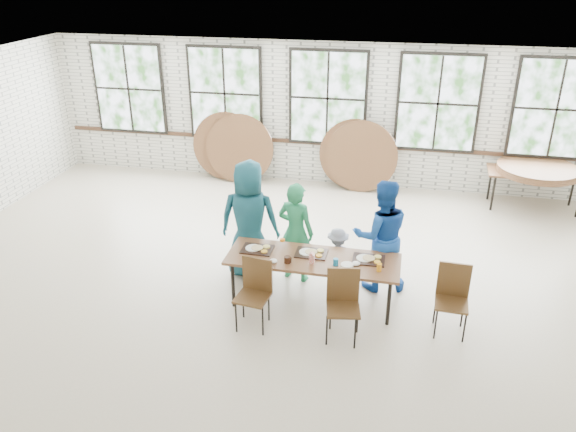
% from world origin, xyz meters
% --- Properties ---
extents(room, '(12.00, 12.00, 12.00)m').
position_xyz_m(room, '(0.00, 4.44, 1.83)').
color(room, '#C1B299').
rests_on(room, ground).
extents(dining_table, '(2.41, 0.83, 0.74)m').
position_xyz_m(dining_table, '(0.48, -0.23, 0.69)').
color(dining_table, brown).
rests_on(dining_table, ground).
extents(chair_near_left, '(0.47, 0.46, 0.95)m').
position_xyz_m(chair_near_left, '(-0.19, -0.84, 0.56)').
color(chair_near_left, '#50351A').
rests_on(chair_near_left, ground).
extents(chair_near_right, '(0.48, 0.47, 0.95)m').
position_xyz_m(chair_near_right, '(0.98, -0.86, 0.56)').
color(chair_near_right, '#50351A').
rests_on(chair_near_right, ground).
extents(chair_spare, '(0.44, 0.43, 0.95)m').
position_xyz_m(chair_spare, '(2.36, -0.45, 0.56)').
color(chair_spare, '#50351A').
rests_on(chair_spare, ground).
extents(adult_teal, '(0.95, 0.66, 1.85)m').
position_xyz_m(adult_teal, '(-0.60, 0.42, 0.92)').
color(adult_teal, navy).
rests_on(adult_teal, ground).
extents(adult_green, '(0.65, 0.51, 1.57)m').
position_xyz_m(adult_green, '(0.11, 0.42, 0.79)').
color(adult_green, '#22804F').
rests_on(adult_green, ground).
extents(toddler, '(0.66, 0.54, 0.89)m').
position_xyz_m(toddler, '(0.75, 0.42, 0.45)').
color(toddler, '#121B39').
rests_on(toddler, ground).
extents(adult_blue, '(0.97, 0.84, 1.71)m').
position_xyz_m(adult_blue, '(1.37, 0.42, 0.86)').
color(adult_blue, '#16489F').
rests_on(adult_blue, ground).
extents(storage_table, '(1.83, 0.82, 0.74)m').
position_xyz_m(storage_table, '(4.16, 3.95, 0.69)').
color(storage_table, brown).
rests_on(storage_table, ground).
extents(tabletop_clutter, '(2.02, 0.61, 0.11)m').
position_xyz_m(tabletop_clutter, '(0.60, -0.26, 0.77)').
color(tabletop_clutter, black).
rests_on(tabletop_clutter, dining_table).
extents(round_tops_stacked, '(1.50, 1.50, 0.13)m').
position_xyz_m(round_tops_stacked, '(4.16, 3.95, 0.80)').
color(round_tops_stacked, brown).
rests_on(round_tops_stacked, storage_table).
extents(round_tops_leaning, '(4.46, 0.36, 1.50)m').
position_xyz_m(round_tops_leaning, '(-0.66, 4.24, 0.73)').
color(round_tops_leaning, brown).
rests_on(round_tops_leaning, ground).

